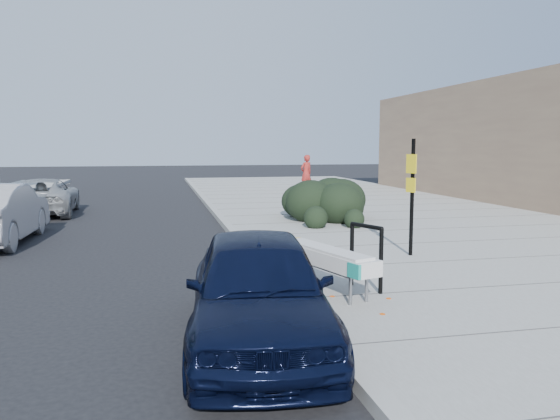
{
  "coord_description": "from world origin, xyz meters",
  "views": [
    {
      "loc": [
        -1.96,
        -9.79,
        2.45
      ],
      "look_at": [
        0.73,
        2.24,
        1.0
      ],
      "focal_mm": 35.0,
      "sensor_mm": 36.0,
      "label": 1
    }
  ],
  "objects_px": {
    "bike_rack": "(366,250)",
    "sign_post": "(412,189)",
    "sedan_navy": "(258,289)",
    "pedestrian": "(306,173)",
    "suv_silver": "(43,197)",
    "bench": "(325,257)"
  },
  "relations": [
    {
      "from": "bike_rack",
      "to": "sign_post",
      "type": "height_order",
      "value": "sign_post"
    },
    {
      "from": "sedan_navy",
      "to": "pedestrian",
      "type": "relative_size",
      "value": 2.24
    },
    {
      "from": "sign_post",
      "to": "suv_silver",
      "type": "relative_size",
      "value": 0.52
    },
    {
      "from": "sign_post",
      "to": "pedestrian",
      "type": "height_order",
      "value": "sign_post"
    },
    {
      "from": "sedan_navy",
      "to": "bike_rack",
      "type": "bearing_deg",
      "value": 45.54
    },
    {
      "from": "bike_rack",
      "to": "sign_post",
      "type": "xyz_separation_m",
      "value": [
        1.94,
        2.38,
        0.76
      ]
    },
    {
      "from": "sedan_navy",
      "to": "suv_silver",
      "type": "bearing_deg",
      "value": 116.47
    },
    {
      "from": "bike_rack",
      "to": "sign_post",
      "type": "distance_m",
      "value": 3.16
    },
    {
      "from": "sign_post",
      "to": "pedestrian",
      "type": "xyz_separation_m",
      "value": [
        2.13,
        16.11,
        -0.47
      ]
    },
    {
      "from": "bench",
      "to": "bike_rack",
      "type": "height_order",
      "value": "bike_rack"
    },
    {
      "from": "suv_silver",
      "to": "pedestrian",
      "type": "distance_m",
      "value": 12.73
    },
    {
      "from": "sign_post",
      "to": "pedestrian",
      "type": "distance_m",
      "value": 16.26
    },
    {
      "from": "bench",
      "to": "suv_silver",
      "type": "bearing_deg",
      "value": 99.76
    },
    {
      "from": "bench",
      "to": "suv_silver",
      "type": "xyz_separation_m",
      "value": [
        -6.6,
        12.65,
        -0.04
      ]
    },
    {
      "from": "bench",
      "to": "sign_post",
      "type": "bearing_deg",
      "value": 23.81
    },
    {
      "from": "sedan_navy",
      "to": "pedestrian",
      "type": "height_order",
      "value": "pedestrian"
    },
    {
      "from": "pedestrian",
      "to": "sedan_navy",
      "type": "bearing_deg",
      "value": 47.59
    },
    {
      "from": "bench",
      "to": "sign_post",
      "type": "distance_m",
      "value": 3.59
    },
    {
      "from": "bike_rack",
      "to": "suv_silver",
      "type": "bearing_deg",
      "value": 96.86
    },
    {
      "from": "sign_post",
      "to": "suv_silver",
      "type": "distance_m",
      "value": 13.87
    },
    {
      "from": "bike_rack",
      "to": "sedan_navy",
      "type": "relative_size",
      "value": 0.26
    },
    {
      "from": "sign_post",
      "to": "bench",
      "type": "bearing_deg",
      "value": -156.59
    }
  ]
}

